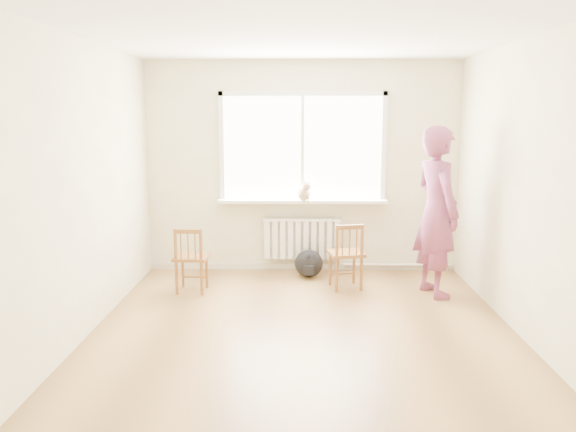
{
  "coord_description": "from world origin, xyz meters",
  "views": [
    {
      "loc": [
        -0.05,
        -4.96,
        2.01
      ],
      "look_at": [
        -0.17,
        1.2,
        0.9
      ],
      "focal_mm": 35.0,
      "sensor_mm": 36.0,
      "label": 1
    }
  ],
  "objects_px": {
    "person": "(437,212)",
    "chair_left": "(191,260)",
    "chair_right": "(347,256)",
    "backpack": "(309,264)",
    "cat": "(304,192)"
  },
  "relations": [
    {
      "from": "person",
      "to": "backpack",
      "type": "height_order",
      "value": "person"
    },
    {
      "from": "chair_right",
      "to": "cat",
      "type": "relative_size",
      "value": 1.98
    },
    {
      "from": "chair_right",
      "to": "backpack",
      "type": "height_order",
      "value": "chair_right"
    },
    {
      "from": "person",
      "to": "chair_left",
      "type": "bearing_deg",
      "value": 73.34
    },
    {
      "from": "chair_right",
      "to": "backpack",
      "type": "bearing_deg",
      "value": -58.32
    },
    {
      "from": "chair_left",
      "to": "person",
      "type": "relative_size",
      "value": 0.4
    },
    {
      "from": "backpack",
      "to": "person",
      "type": "bearing_deg",
      "value": -24.57
    },
    {
      "from": "chair_left",
      "to": "backpack",
      "type": "height_order",
      "value": "chair_left"
    },
    {
      "from": "person",
      "to": "backpack",
      "type": "xyz_separation_m",
      "value": [
        -1.41,
        0.64,
        -0.77
      ]
    },
    {
      "from": "chair_left",
      "to": "person",
      "type": "height_order",
      "value": "person"
    },
    {
      "from": "backpack",
      "to": "chair_right",
      "type": "bearing_deg",
      "value": -47.17
    },
    {
      "from": "chair_right",
      "to": "backpack",
      "type": "relative_size",
      "value": 2.22
    },
    {
      "from": "chair_left",
      "to": "chair_right",
      "type": "bearing_deg",
      "value": -172.32
    },
    {
      "from": "chair_left",
      "to": "person",
      "type": "xyz_separation_m",
      "value": [
        2.77,
        -0.01,
        0.57
      ]
    },
    {
      "from": "cat",
      "to": "chair_right",
      "type": "bearing_deg",
      "value": -68.35
    }
  ]
}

